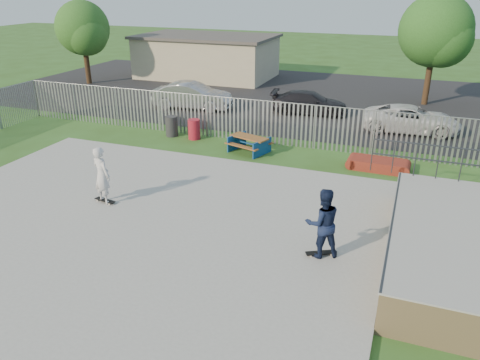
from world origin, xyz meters
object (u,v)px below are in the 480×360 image
(car_silver, at_px, (192,96))
(skater_white, at_px, (102,175))
(trash_bin_grey, at_px, (172,126))
(car_white, at_px, (411,119))
(trash_bin_red, at_px, (194,129))
(funbox, at_px, (378,164))
(tree_mid, at_px, (436,31))
(skater_navy, at_px, (323,223))
(picnic_table, at_px, (249,144))
(car_dark, at_px, (309,103))
(tree_left, at_px, (82,28))

(car_silver, relative_size, skater_white, 2.39)
(trash_bin_grey, relative_size, car_white, 0.21)
(car_white, relative_size, skater_white, 2.40)
(trash_bin_red, bearing_deg, car_silver, 117.00)
(car_silver, bearing_deg, funbox, -124.96)
(trash_bin_red, xyz_separation_m, tree_mid, (10.24, 11.20, 3.87))
(funbox, distance_m, trash_bin_red, 8.71)
(funbox, height_order, skater_navy, skater_navy)
(trash_bin_grey, bearing_deg, car_silver, 105.20)
(funbox, height_order, car_white, car_white)
(picnic_table, relative_size, trash_bin_red, 2.12)
(trash_bin_red, relative_size, car_silver, 0.21)
(trash_bin_grey, distance_m, skater_white, 7.89)
(trash_bin_red, distance_m, car_white, 10.80)
(tree_mid, bearing_deg, funbox, -97.45)
(skater_navy, bearing_deg, trash_bin_grey, -71.14)
(trash_bin_grey, bearing_deg, skater_white, -78.08)
(skater_navy, bearing_deg, skater_white, -33.72)
(trash_bin_red, bearing_deg, car_white, 26.64)
(picnic_table, bearing_deg, skater_white, -93.74)
(trash_bin_grey, bearing_deg, car_white, 23.85)
(trash_bin_grey, relative_size, car_dark, 0.23)
(trash_bin_red, height_order, skater_white, skater_white)
(car_silver, distance_m, tree_left, 11.68)
(car_dark, bearing_deg, tree_left, 74.61)
(picnic_table, height_order, tree_mid, tree_mid)
(car_silver, distance_m, car_white, 12.26)
(car_dark, bearing_deg, car_white, -112.84)
(car_dark, distance_m, car_white, 5.78)
(trash_bin_red, distance_m, tree_left, 16.36)
(funbox, height_order, trash_bin_red, trash_bin_red)
(picnic_table, xyz_separation_m, tree_mid, (7.14, 12.03, 3.99))
(tree_left, bearing_deg, car_dark, -8.94)
(trash_bin_red, bearing_deg, funbox, -6.30)
(funbox, bearing_deg, picnic_table, -179.76)
(skater_white, bearing_deg, picnic_table, -91.36)
(trash_bin_red, height_order, tree_left, tree_left)
(picnic_table, xyz_separation_m, skater_navy, (4.75, -7.54, 0.76))
(trash_bin_grey, bearing_deg, car_dark, 50.41)
(car_white, xyz_separation_m, skater_white, (-9.25, -12.51, 0.45))
(funbox, relative_size, skater_white, 1.07)
(car_white, xyz_separation_m, tree_mid, (0.59, 6.36, 3.68))
(picnic_table, bearing_deg, tree_mid, 77.13)
(funbox, height_order, car_silver, car_silver)
(picnic_table, height_order, skater_navy, skater_navy)
(car_silver, bearing_deg, skater_white, -173.39)
(trash_bin_red, bearing_deg, skater_navy, -46.83)
(car_white, xyz_separation_m, tree_left, (-22.74, 4.34, 3.26))
(tree_mid, xyz_separation_m, skater_navy, (-2.39, -19.57, -3.22))
(picnic_table, xyz_separation_m, car_white, (6.55, 5.67, 0.31))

